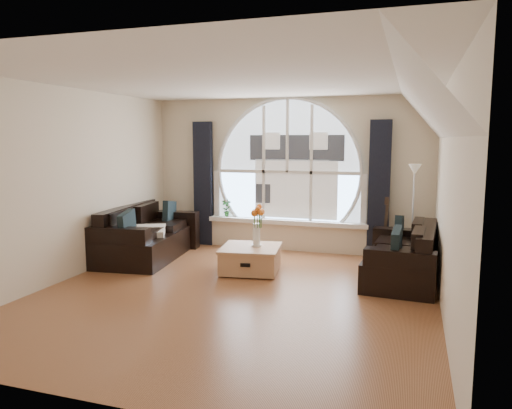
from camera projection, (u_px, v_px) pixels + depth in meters
The scene contains 21 objects.
ground at pixel (234, 294), 6.21m from camera, with size 5.00×5.50×0.01m, color brown.
ceiling at pixel (233, 79), 5.85m from camera, with size 5.00×5.50×0.01m, color silver.
wall_back at pixel (288, 175), 8.62m from camera, with size 5.00×0.01×2.70m, color beige.
wall_front at pixel (98, 228), 3.44m from camera, with size 5.00×0.01×2.70m, color beige.
wall_left at pixel (68, 184), 6.80m from camera, with size 0.01×5.50×2.70m, color beige.
wall_right at pixel (448, 197), 5.26m from camera, with size 0.01×5.50×2.70m, color beige.
attic_slope at pixel (423, 105), 5.22m from camera, with size 0.92×5.50×0.72m, color silver.
arched_window at pixel (288, 159), 8.56m from camera, with size 2.60×0.06×2.15m, color silver.
window_sill at pixel (286, 222), 8.64m from camera, with size 2.90×0.22×0.08m, color white.
window_frame at pixel (287, 159), 8.53m from camera, with size 2.76×0.08×2.15m, color white.
neighbor_house at pixel (296, 167), 8.51m from camera, with size 1.70×0.02×1.50m, color silver.
curtain_left at pixel (203, 184), 9.03m from camera, with size 0.35×0.12×2.30m, color black.
curtain_right at pixel (379, 189), 8.04m from camera, with size 0.35×0.12×2.30m, color black.
sofa_left at pixel (148, 235), 8.05m from camera, with size 0.97×1.95×0.87m, color black.
sofa_right at pixel (401, 253), 6.76m from camera, with size 0.88×1.75×0.78m, color black.
coffee_chest at pixel (251, 258), 7.25m from camera, with size 0.86×0.86×0.42m, color #A87750.
throw_blanket at pixel (148, 231), 7.83m from camera, with size 0.55×0.55×0.10m, color silver.
vase_flowers at pixel (256, 221), 7.20m from camera, with size 0.24×0.24×0.70m, color white.
floor_lamp at pixel (413, 216), 7.51m from camera, with size 0.24×0.24×1.60m, color #B2B2B2.
guitar at pixel (386, 229), 7.87m from camera, with size 0.36×0.24×1.06m, color brown.
potted_plant at pixel (226, 208), 8.96m from camera, with size 0.18×0.12×0.33m, color #1E6023.
Camera 1 is at (2.12, -5.62, 1.98)m, focal length 33.86 mm.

